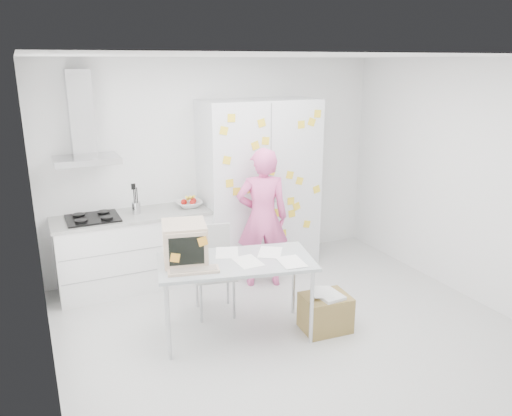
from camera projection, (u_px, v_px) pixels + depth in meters
name	position (u px, v px, depth m)	size (l,w,h in m)	color
floor	(289.00, 329.00, 5.16)	(4.50, 4.00, 0.02)	silver
walls	(260.00, 187.00, 5.40)	(4.52, 4.01, 2.70)	white
ceiling	(295.00, 56.00, 4.39)	(4.50, 4.00, 0.02)	white
counter_run	(135.00, 250.00, 6.01)	(1.84, 0.63, 1.28)	white
range_hood	(82.00, 127.00, 5.52)	(0.70, 0.48, 1.01)	silver
tall_cabinet	(259.00, 185.00, 6.48)	(1.50, 0.68, 2.20)	silver
person	(262.00, 218.00, 5.96)	(0.62, 0.41, 1.70)	#E85A9D
desk	(204.00, 252.00, 4.78)	(1.62, 1.06, 1.19)	#A8B0B3
chair	(213.00, 264.00, 5.40)	(0.51, 0.51, 0.96)	#B1B1AF
cardboard_box	(325.00, 312.00, 5.09)	(0.50, 0.41, 0.41)	olive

